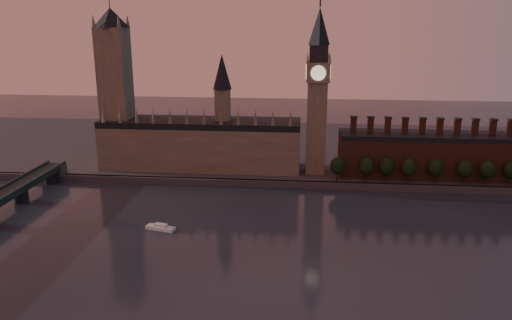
{
  "coord_description": "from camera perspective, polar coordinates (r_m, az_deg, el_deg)",
  "views": [
    {
      "loc": [
        1.02,
        -199.01,
        98.33
      ],
      "look_at": [
        -22.84,
        55.0,
        26.71
      ],
      "focal_mm": 35.0,
      "sensor_mm": 36.0,
      "label": 1
    }
  ],
  "objects": [
    {
      "name": "embankment_tree_5",
      "position": [
        319.5,
        22.71,
        -0.97
      ],
      "size": [
        8.6,
        8.6,
        14.88
      ],
      "color": "black",
      "rests_on": "north_bank"
    },
    {
      "name": "ground",
      "position": [
        221.98,
        4.63,
        -10.67
      ],
      "size": [
        900.0,
        900.0,
        0.0
      ],
      "primitive_type": "plane",
      "color": "black",
      "rests_on": "ground"
    },
    {
      "name": "palace_of_westminster",
      "position": [
        329.72,
        -6.24,
        2.13
      ],
      "size": [
        130.0,
        30.3,
        74.0
      ],
      "color": "gray",
      "rests_on": "north_bank"
    },
    {
      "name": "embankment_tree_2",
      "position": [
        310.4,
        14.69,
        -0.71
      ],
      "size": [
        8.6,
        8.6,
        14.88
      ],
      "color": "black",
      "rests_on": "north_bank"
    },
    {
      "name": "chimney_block",
      "position": [
        328.95,
        19.08,
        0.63
      ],
      "size": [
        110.0,
        25.0,
        37.0
      ],
      "color": "brown",
      "rests_on": "north_bank"
    },
    {
      "name": "victoria_tower",
      "position": [
        338.8,
        -15.78,
        8.45
      ],
      "size": [
        24.0,
        24.0,
        108.0
      ],
      "color": "gray",
      "rests_on": "north_bank"
    },
    {
      "name": "embankment_tree_1",
      "position": [
        307.8,
        12.5,
        -0.71
      ],
      "size": [
        8.6,
        8.6,
        14.88
      ],
      "color": "black",
      "rests_on": "north_bank"
    },
    {
      "name": "embankment_tree_4",
      "position": [
        316.11,
        19.78,
        -0.84
      ],
      "size": [
        8.6,
        8.6,
        14.88
      ],
      "color": "black",
      "rests_on": "north_bank"
    },
    {
      "name": "big_ben",
      "position": [
        311.91,
        7.04,
        7.92
      ],
      "size": [
        15.0,
        15.0,
        107.0
      ],
      "color": "gray",
      "rests_on": "north_bank"
    },
    {
      "name": "embankment_tree_7",
      "position": [
        329.63,
        27.12,
        -1.01
      ],
      "size": [
        8.6,
        8.6,
        14.88
      ],
      "color": "black",
      "rests_on": "north_bank"
    },
    {
      "name": "river_boat",
      "position": [
        249.3,
        -10.85,
        -7.57
      ],
      "size": [
        15.22,
        7.74,
        2.93
      ],
      "rotation": [
        0.0,
        0.0,
        -0.25
      ],
      "color": "white",
      "rests_on": "ground"
    },
    {
      "name": "embankment_tree_0",
      "position": [
        305.45,
        9.27,
        -0.66
      ],
      "size": [
        8.6,
        8.6,
        14.88
      ],
      "color": "black",
      "rests_on": "north_bank"
    },
    {
      "name": "embankment_tree_6",
      "position": [
        323.58,
        24.89,
        -1.02
      ],
      "size": [
        8.6,
        8.6,
        14.88
      ],
      "color": "black",
      "rests_on": "north_bank"
    },
    {
      "name": "embankment_tree_3",
      "position": [
        311.84,
        17.02,
        -0.82
      ],
      "size": [
        8.6,
        8.6,
        14.88
      ],
      "color": "black",
      "rests_on": "north_bank"
    },
    {
      "name": "north_bank",
      "position": [
        389.17,
        5.05,
        1.29
      ],
      "size": [
        900.0,
        182.0,
        4.0
      ],
      "color": "#404044",
      "rests_on": "ground"
    }
  ]
}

